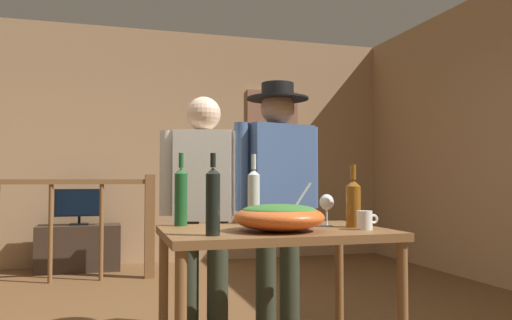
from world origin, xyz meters
The scene contains 17 objects.
back_wall centered at (0.00, 3.34, 1.44)m, with size 6.34×0.10×2.89m, color tan.
side_wall_right centered at (3.17, 1.00, 1.44)m, with size 0.10×5.01×2.89m, color tan.
framed_picture centered at (1.63, 3.28, 1.85)m, with size 0.70×0.03×0.69m, color #99654D.
stair_railing centered at (-1.02, 2.34, 0.66)m, with size 2.98×0.10×1.07m.
tv_console centered at (-0.76, 2.99, 0.25)m, with size 0.90×0.40×0.51m, color #38281E.
flat_screen_tv centered at (-0.76, 2.96, 0.75)m, with size 0.52×0.12×0.41m.
serving_table centered at (0.36, -0.63, 0.69)m, with size 1.11×0.75×0.78m.
salad_bowl centered at (0.34, -0.75, 0.85)m, with size 0.44×0.44×0.23m.
wine_glass centered at (0.68, -0.56, 0.89)m, with size 0.08×0.08×0.17m.
wine_bottle_green centered at (-0.07, -0.34, 0.94)m, with size 0.07×0.07×0.39m.
wine_bottle_amber centered at (0.78, -0.67, 0.91)m, with size 0.08×0.08×0.32m.
wine_bottle_clear centered at (0.33, -0.34, 0.93)m, with size 0.07×0.07×0.39m.
wine_bottle_dark centered at (0.00, -0.85, 0.93)m, with size 0.06×0.06×0.36m.
mug_teal centered at (0.59, -0.36, 0.82)m, with size 0.13×0.09×0.08m.
mug_white centered at (0.77, -0.80, 0.82)m, with size 0.11×0.08×0.09m.
person_standing_left centered at (0.12, 0.03, 0.89)m, with size 0.52×0.30×1.53m.
person_standing_right centered at (0.60, 0.03, 0.99)m, with size 0.61×0.40×1.64m.
Camera 1 is at (-0.44, -3.05, 1.02)m, focal length 35.51 mm.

